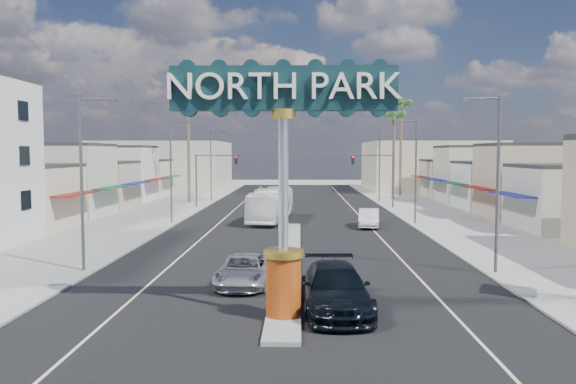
{
  "coord_description": "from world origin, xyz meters",
  "views": [
    {
      "loc": [
        0.59,
        -18.48,
        6.19
      ],
      "look_at": [
        0.01,
        9.48,
        4.23
      ],
      "focal_mm": 35.0,
      "sensor_mm": 36.0,
      "label": 1
    }
  ],
  "objects_px": {
    "streetlight_r_near": "(495,175)",
    "streetlight_r_far": "(378,162)",
    "car_parked_right": "(369,218)",
    "gateway_sign": "(283,160)",
    "palm_right_far": "(401,109)",
    "streetlight_l_near": "(85,175)",
    "palm_right_mid": "(394,119)",
    "streetlight_l_far": "(212,162)",
    "streetlight_r_mid": "(414,166)",
    "suv_left": "(244,270)",
    "traffic_signal_left": "(212,170)",
    "palm_left_far": "(188,109)",
    "streetlight_l_mid": "(173,166)",
    "traffic_signal_right": "(377,170)",
    "suv_right": "(335,288)",
    "city_bus": "(271,205)"
  },
  "relations": [
    {
      "from": "streetlight_l_near",
      "to": "streetlight_l_far",
      "type": "height_order",
      "value": "same"
    },
    {
      "from": "gateway_sign",
      "to": "palm_right_mid",
      "type": "height_order",
      "value": "palm_right_mid"
    },
    {
      "from": "streetlight_l_far",
      "to": "palm_right_far",
      "type": "distance_m",
      "value": 28.29
    },
    {
      "from": "palm_right_mid",
      "to": "palm_right_far",
      "type": "distance_m",
      "value": 6.57
    },
    {
      "from": "streetlight_r_mid",
      "to": "suv_right",
      "type": "distance_m",
      "value": 28.44
    },
    {
      "from": "streetlight_r_near",
      "to": "streetlight_r_far",
      "type": "relative_size",
      "value": 1.0
    },
    {
      "from": "traffic_signal_left",
      "to": "city_bus",
      "type": "distance_m",
      "value": 14.23
    },
    {
      "from": "streetlight_l_near",
      "to": "palm_right_far",
      "type": "bearing_deg",
      "value": 63.94
    },
    {
      "from": "palm_right_far",
      "to": "streetlight_l_near",
      "type": "bearing_deg",
      "value": -116.06
    },
    {
      "from": "streetlight_r_far",
      "to": "suv_left",
      "type": "relative_size",
      "value": 1.79
    },
    {
      "from": "streetlight_l_near",
      "to": "streetlight_r_mid",
      "type": "height_order",
      "value": "same"
    },
    {
      "from": "suv_left",
      "to": "car_parked_right",
      "type": "bearing_deg",
      "value": 70.54
    },
    {
      "from": "streetlight_r_far",
      "to": "suv_left",
      "type": "bearing_deg",
      "value": -105.57
    },
    {
      "from": "suv_left",
      "to": "suv_right",
      "type": "distance_m",
      "value": 5.81
    },
    {
      "from": "palm_right_far",
      "to": "palm_right_mid",
      "type": "bearing_deg",
      "value": -108.43
    },
    {
      "from": "streetlight_l_mid",
      "to": "streetlight_r_far",
      "type": "xyz_separation_m",
      "value": [
        20.87,
        22.0,
        0.0
      ]
    },
    {
      "from": "gateway_sign",
      "to": "traffic_signal_left",
      "type": "height_order",
      "value": "gateway_sign"
    },
    {
      "from": "streetlight_r_far",
      "to": "car_parked_right",
      "type": "relative_size",
      "value": 1.92
    },
    {
      "from": "gateway_sign",
      "to": "streetlight_r_near",
      "type": "height_order",
      "value": "gateway_sign"
    },
    {
      "from": "city_bus",
      "to": "streetlight_r_mid",
      "type": "bearing_deg",
      "value": -1.92
    },
    {
      "from": "streetlight_r_near",
      "to": "streetlight_r_far",
      "type": "xyz_separation_m",
      "value": [
        0.0,
        42.0,
        0.0
      ]
    },
    {
      "from": "streetlight_l_far",
      "to": "palm_right_mid",
      "type": "distance_m",
      "value": 24.41
    },
    {
      "from": "streetlight_l_mid",
      "to": "city_bus",
      "type": "bearing_deg",
      "value": 13.51
    },
    {
      "from": "streetlight_l_far",
      "to": "palm_right_far",
      "type": "xyz_separation_m",
      "value": [
        25.43,
        10.0,
        7.32
      ]
    },
    {
      "from": "streetlight_r_near",
      "to": "palm_left_far",
      "type": "bearing_deg",
      "value": 120.36
    },
    {
      "from": "streetlight_l_mid",
      "to": "streetlight_r_mid",
      "type": "distance_m",
      "value": 20.87
    },
    {
      "from": "streetlight_l_mid",
      "to": "palm_right_far",
      "type": "height_order",
      "value": "palm_right_far"
    },
    {
      "from": "streetlight_l_near",
      "to": "suv_right",
      "type": "xyz_separation_m",
      "value": [
        12.43,
        -6.83,
        -4.17
      ]
    },
    {
      "from": "streetlight_l_near",
      "to": "streetlight_r_far",
      "type": "distance_m",
      "value": 46.9
    },
    {
      "from": "streetlight_l_mid",
      "to": "streetlight_r_far",
      "type": "relative_size",
      "value": 1.0
    },
    {
      "from": "suv_left",
      "to": "car_parked_right",
      "type": "relative_size",
      "value": 1.08
    },
    {
      "from": "streetlight_l_near",
      "to": "palm_left_far",
      "type": "xyz_separation_m",
      "value": [
        -2.57,
        40.0,
        6.43
      ]
    },
    {
      "from": "streetlight_r_far",
      "to": "palm_right_mid",
      "type": "distance_m",
      "value": 7.3
    },
    {
      "from": "palm_right_mid",
      "to": "traffic_signal_left",
      "type": "bearing_deg",
      "value": -151.58
    },
    {
      "from": "traffic_signal_left",
      "to": "palm_right_far",
      "type": "height_order",
      "value": "palm_right_far"
    },
    {
      "from": "city_bus",
      "to": "palm_right_mid",
      "type": "bearing_deg",
      "value": 65.31
    },
    {
      "from": "streetlight_l_far",
      "to": "streetlight_r_far",
      "type": "height_order",
      "value": "same"
    },
    {
      "from": "streetlight_r_near",
      "to": "car_parked_right",
      "type": "distance_m",
      "value": 18.98
    },
    {
      "from": "suv_right",
      "to": "palm_right_mid",
      "type": "bearing_deg",
      "value": 75.83
    },
    {
      "from": "streetlight_l_mid",
      "to": "palm_right_mid",
      "type": "xyz_separation_m",
      "value": [
        23.43,
        26.0,
        5.54
      ]
    },
    {
      "from": "palm_right_mid",
      "to": "car_parked_right",
      "type": "relative_size",
      "value": 2.58
    },
    {
      "from": "gateway_sign",
      "to": "streetlight_r_far",
      "type": "distance_m",
      "value": 51.1
    },
    {
      "from": "streetlight_r_far",
      "to": "streetlight_l_far",
      "type": "bearing_deg",
      "value": 180.0
    },
    {
      "from": "suv_right",
      "to": "streetlight_l_mid",
      "type": "bearing_deg",
      "value": 112.45
    },
    {
      "from": "streetlight_l_far",
      "to": "city_bus",
      "type": "bearing_deg",
      "value": -67.11
    },
    {
      "from": "gateway_sign",
      "to": "traffic_signal_right",
      "type": "xyz_separation_m",
      "value": [
        9.18,
        42.02,
        -1.65
      ]
    },
    {
      "from": "streetlight_r_mid",
      "to": "suv_left",
      "type": "bearing_deg",
      "value": -118.79
    },
    {
      "from": "streetlight_l_mid",
      "to": "streetlight_r_far",
      "type": "height_order",
      "value": "same"
    },
    {
      "from": "traffic_signal_right",
      "to": "suv_right",
      "type": "bearing_deg",
      "value": -99.98
    },
    {
      "from": "streetlight_r_far",
      "to": "streetlight_r_near",
      "type": "bearing_deg",
      "value": -90.0
    }
  ]
}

